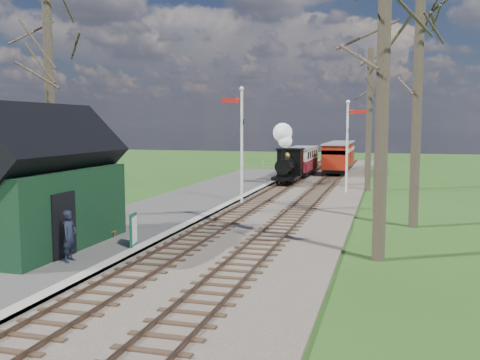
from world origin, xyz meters
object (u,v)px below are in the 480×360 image
Objects in this scene: station_shed at (40,185)px; semaphore_near at (240,137)px; coach at (301,160)px; red_carriage_b at (342,154)px; person at (69,236)px; locomotive at (287,158)px; semaphore_far at (348,139)px; bench at (98,230)px; sign_board at (133,230)px; red_carriage_a at (336,158)px.

semaphore_near reaches higher than station_shed.
coach is 8.13m from red_carriage_b.
coach is at bearing 81.13° from station_shed.
person is (-4.95, -36.63, -0.51)m from red_carriage_b.
coach is 4.33× the size of person.
locomotive is (4.29, 21.47, -0.34)m from station_shed.
station_shed is 1.25× the size of red_carriage_b.
bench is (-7.56, -16.35, -2.82)m from semaphore_far.
locomotive is 0.62× the size of coach.
sign_board is at bearing -96.75° from red_carriage_b.
coach is at bearing -3.62° from person.
station_shed is 4.11× the size of person.
red_carriage_a is 29.05m from sign_board.
locomotive reaches higher than red_carriage_a.
red_carriage_a is 1.00× the size of red_carriage_b.
sign_board is at bearing -93.13° from coach.
person is (-1.58, -13.39, -2.66)m from semaphore_near.
semaphore_far is 12.01m from red_carriage_a.
station_shed is at bearing -161.11° from sign_board.
semaphore_far is 1.38× the size of locomotive.
red_carriage_b is (0.00, 5.50, 0.00)m from red_carriage_a.
person is (-6.72, -19.39, -2.38)m from semaphore_far.
semaphore_far is at bearing 49.40° from semaphore_near.
locomotive is at bearing 85.43° from semaphore_near.
locomotive is 20.12m from bench.
sign_board is 0.71× the size of person.
semaphore_near is 13.74m from person.
semaphore_far is at bearing -84.12° from red_carriage_b.
red_carriage_a and red_carriage_b have the same top height.
bench is (-1.73, 0.68, -0.22)m from sign_board.
locomotive is at bearing 85.98° from sign_board.
person is (-2.35, -28.92, -0.45)m from coach.
semaphore_far is 20.66m from person.
red_carriage_b is at bearing 78.92° from station_shed.
coach is at bearing 87.16° from semaphore_near.
red_carriage_a is at bearing 78.36° from bench.
locomotive is at bearing -4.81° from person.
coach is at bearing 114.65° from semaphore_far.
sign_board is (2.84, 0.97, -1.52)m from station_shed.
red_carriage_b reaches higher than person.
semaphore_near reaches higher than sign_board.
bench is (-3.19, -25.88, -0.89)m from coach.
red_carriage_a reaches higher than coach.
locomotive is at bearing 80.90° from bench.
bench is (-5.79, -28.08, -0.95)m from red_carriage_a.
red_carriage_a is 5.50m from red_carriage_b.
bench is at bearing -114.82° from semaphore_far.
bench is (-2.42, -10.35, -3.09)m from semaphore_near.
red_carriage_b reaches higher than bench.
semaphore_near is 1.09× the size of semaphore_far.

